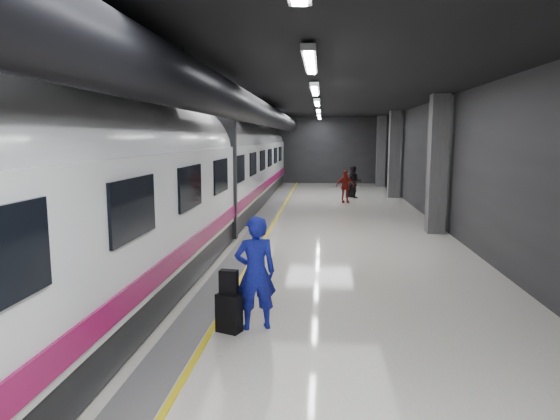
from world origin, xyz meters
name	(u,v)px	position (x,y,z in m)	size (l,w,h in m)	color
ground	(294,243)	(0.00, 0.00, 0.00)	(40.00, 40.00, 0.00)	silver
platform_hall	(287,124)	(-0.29, 0.96, 3.54)	(10.02, 40.02, 4.51)	black
train	(186,173)	(-3.25, 0.00, 2.07)	(3.05, 38.00, 4.05)	black
traveler_main	(255,273)	(-0.24, -6.82, 0.94)	(0.69, 0.45, 1.88)	#1823B5
suitcase_main	(229,313)	(-0.65, -7.01, 0.32)	(0.39, 0.24, 0.63)	black
shoulder_bag	(229,282)	(-0.65, -6.98, 0.82)	(0.29, 0.16, 0.39)	black
traveler_far_a	(354,182)	(2.45, 11.38, 0.85)	(0.83, 0.64, 1.70)	black
traveler_far_b	(345,186)	(1.92, 9.60, 0.78)	(0.92, 0.38, 1.57)	maroon
suitcase_far	(350,192)	(2.29, 11.90, 0.27)	(0.37, 0.24, 0.54)	black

